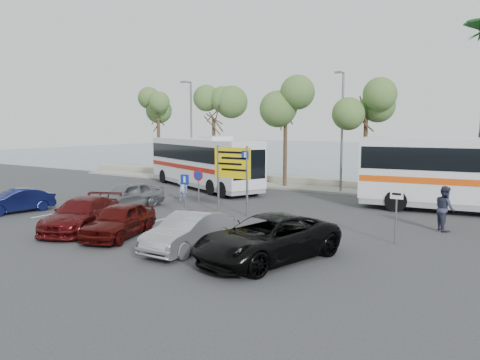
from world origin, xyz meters
The scene contains 24 objects.
ground centered at (0.00, 0.00, 0.00)m, with size 120.00×120.00×0.00m, color #313133.
kerb_strip centered at (0.00, 14.00, 0.07)m, with size 44.00×2.40×0.15m, color gray.
seawall centered at (0.00, 16.00, 0.30)m, with size 48.00×0.80×0.60m, color #A9A287.
sea centered at (0.00, 60.00, 0.01)m, with size 140.00×140.00×0.00m, color #466170.
tree_far_left centered at (-14.00, 14.00, 6.33)m, with size 3.20×3.20×7.60m.
tree_left centered at (-8.00, 14.00, 6.00)m, with size 3.20×3.20×7.20m.
tree_mid centered at (-1.50, 14.00, 6.65)m, with size 3.20×3.20×8.00m.
tree_right centered at (4.50, 14.00, 6.17)m, with size 3.20×3.20×7.40m.
street_lamp_left centered at (-10.00, 13.52, 4.60)m, with size 0.45×1.15×8.01m.
street_lamp_right centered at (3.00, 13.52, 4.60)m, with size 0.45×1.15×8.01m.
direction_sign centered at (1.00, 3.20, 2.43)m, with size 2.20×0.12×3.60m.
sign_no_stop centered at (-0.60, 2.38, 1.58)m, with size 0.60×0.08×2.35m.
sign_parking centered at (-0.20, 0.79, 1.47)m, with size 0.50×0.07×2.25m.
sign_taxi centered at (9.80, 1.49, 1.42)m, with size 0.50×0.07×2.20m.
lane_markings centered at (-1.14, -1.00, 0.00)m, with size 12.02×4.20×0.01m, color silver, non-canonical shape.
coach_bus_left centered at (-6.50, 10.50, 1.79)m, with size 12.39×7.55×3.87m.
car_silver_a centered at (-5.00, 1.50, 0.74)m, with size 1.74×4.33×1.48m, color slate.
car_blue centered at (-9.00, -2.63, 0.63)m, with size 1.33×3.81×1.26m, color #0E1342.
car_maroon centered at (-2.60, -3.50, 0.71)m, with size 1.99×4.90×1.42m, color #520D0F.
car_red centered at (-0.20, -3.50, 0.71)m, with size 1.68×4.17×1.42m, color #460C0A.
suv_black centered at (6.65, -3.13, 0.78)m, with size 2.58×5.60×1.56m, color black.
car_silver_b centered at (3.50, -3.50, 0.70)m, with size 1.49×4.26×1.40m, color gray.
pedestrian_near centered at (-3.87, 5.00, 0.86)m, with size 0.62×0.41×1.71m, color #93A7D6.
pedestrian_far centered at (11.00, 5.09, 1.00)m, with size 0.97×0.76×2.00m, color #2F3247.
Camera 1 is at (14.36, -16.88, 4.68)m, focal length 35.00 mm.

